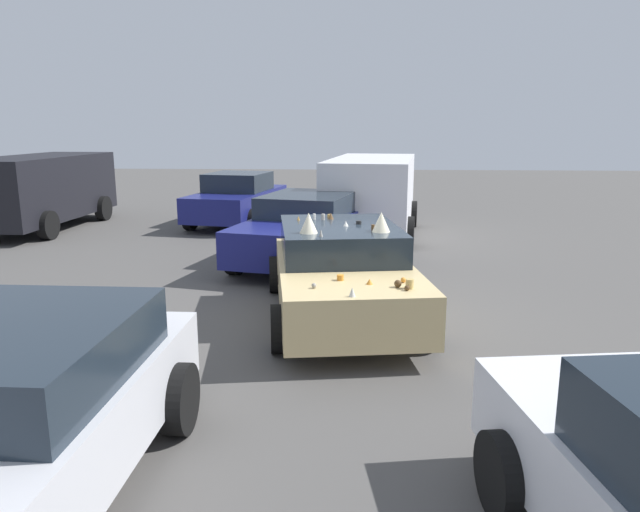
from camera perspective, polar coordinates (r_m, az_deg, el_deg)
The scene contains 6 objects.
ground_plane at distance 8.77m, azimuth 1.97°, elevation -5.77°, with size 60.00×60.00×0.00m, color #514F4C.
art_car_decorated at distance 8.61m, azimuth 1.98°, elevation -1.33°, with size 4.63×2.53×1.61m.
parked_van_near_right at distance 17.69m, azimuth -25.48°, elevation 5.99°, with size 5.22×2.32×1.97m.
parked_van_behind_left at distance 15.11m, azimuth 5.06°, elevation 6.22°, with size 5.06×2.68×1.96m.
parked_sedan_far_left at distance 17.00m, azimuth -7.98°, elevation 5.50°, with size 4.33×2.50×1.45m.
parked_sedan_near_left at distance 12.05m, azimuth -1.54°, elevation 2.76°, with size 4.54×2.76×1.37m.
Camera 1 is at (-8.33, -0.16, 2.75)m, focal length 33.02 mm.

